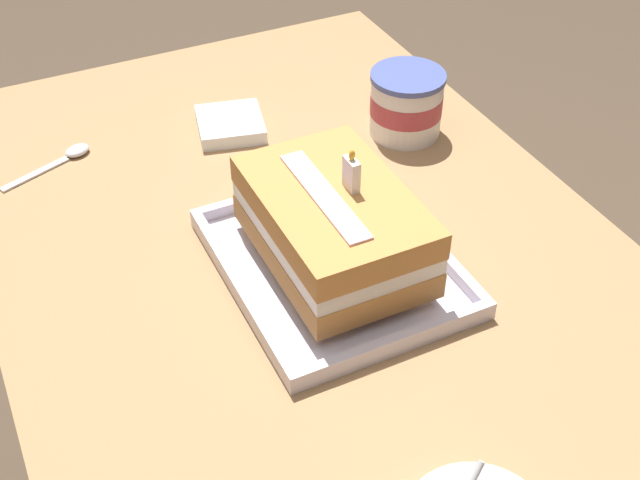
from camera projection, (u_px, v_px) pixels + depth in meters
dining_table at (308, 309)px, 1.08m from camera, size 1.11×0.73×0.68m
foil_tray at (333, 265)px, 0.98m from camera, size 0.30×0.25×0.02m
birthday_cake at (334, 224)px, 0.94m from camera, size 0.23×0.15×0.14m
ice_cream_tub at (406, 103)px, 1.18m from camera, size 0.11×0.11×0.09m
serving_spoon_near_tray at (68, 156)px, 1.15m from camera, size 0.07×0.13×0.01m
napkin_pile at (230, 124)px, 1.21m from camera, size 0.11×0.11×0.02m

